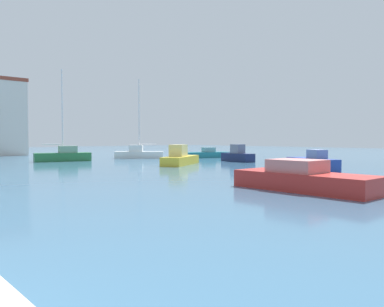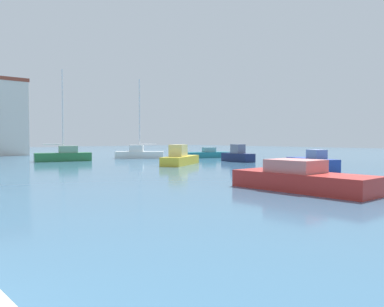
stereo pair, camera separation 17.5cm
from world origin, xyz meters
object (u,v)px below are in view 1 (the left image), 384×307
(motorboat_blue_far_right, at_px, (312,163))
(motorboat_red_far_left, at_px, (303,179))
(sailboat_white_mid_harbor, at_px, (139,153))
(motorboat_navy_inner_mooring, at_px, (238,155))
(motorboat_teal_near_pier, at_px, (208,154))
(sailboat_green_center_channel, at_px, (64,155))
(motorboat_yellow_distant_east, at_px, (180,158))

(motorboat_blue_far_right, height_order, motorboat_red_far_left, motorboat_blue_far_right)
(sailboat_white_mid_harbor, relative_size, motorboat_blue_far_right, 1.88)
(motorboat_navy_inner_mooring, xyz_separation_m, motorboat_red_far_left, (-14.47, -16.61, -0.09))
(sailboat_white_mid_harbor, relative_size, motorboat_teal_near_pier, 1.56)
(motorboat_navy_inner_mooring, height_order, motorboat_blue_far_right, motorboat_navy_inner_mooring)
(sailboat_white_mid_harbor, height_order, motorboat_blue_far_right, sailboat_white_mid_harbor)
(motorboat_teal_near_pier, height_order, motorboat_red_far_left, motorboat_red_far_left)
(motorboat_teal_near_pier, distance_m, motorboat_red_far_left, 29.83)
(motorboat_navy_inner_mooring, bearing_deg, motorboat_red_far_left, -131.05)
(motorboat_red_far_left, bearing_deg, motorboat_navy_inner_mooring, 48.95)
(motorboat_navy_inner_mooring, relative_size, motorboat_red_far_left, 0.64)
(sailboat_green_center_channel, height_order, motorboat_red_far_left, sailboat_green_center_channel)
(motorboat_yellow_distant_east, relative_size, motorboat_blue_far_right, 1.18)
(sailboat_green_center_channel, height_order, motorboat_teal_near_pier, sailboat_green_center_channel)
(motorboat_blue_far_right, bearing_deg, motorboat_yellow_distant_east, 107.53)
(sailboat_green_center_channel, relative_size, sailboat_white_mid_harbor, 1.01)
(sailboat_green_center_channel, relative_size, motorboat_blue_far_right, 1.89)
(sailboat_green_center_channel, relative_size, motorboat_red_far_left, 1.44)
(motorboat_yellow_distant_east, xyz_separation_m, motorboat_red_far_left, (-6.77, -16.68, -0.05))
(motorboat_teal_near_pier, bearing_deg, motorboat_yellow_distant_east, -145.35)
(motorboat_teal_near_pier, bearing_deg, motorboat_navy_inner_mooring, -112.26)
(sailboat_white_mid_harbor, xyz_separation_m, motorboat_red_far_left, (-10.54, -28.77, -0.08))
(sailboat_green_center_channel, xyz_separation_m, motorboat_navy_inner_mooring, (13.19, -12.21, -0.04))
(motorboat_red_far_left, bearing_deg, sailboat_green_center_channel, 87.48)
(motorboat_yellow_distant_east, distance_m, motorboat_teal_near_pier, 13.09)
(motorboat_yellow_distant_east, distance_m, motorboat_navy_inner_mooring, 7.69)
(motorboat_teal_near_pier, xyz_separation_m, motorboat_red_far_left, (-17.54, -24.12, 0.10))
(motorboat_red_far_left, bearing_deg, sailboat_white_mid_harbor, 69.88)
(motorboat_red_far_left, bearing_deg, motorboat_yellow_distant_east, 67.90)
(sailboat_green_center_channel, xyz_separation_m, motorboat_yellow_distant_east, (5.50, -12.14, -0.07))
(sailboat_green_center_channel, height_order, motorboat_yellow_distant_east, sailboat_green_center_channel)
(motorboat_blue_far_right, bearing_deg, sailboat_white_mid_harbor, 89.35)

